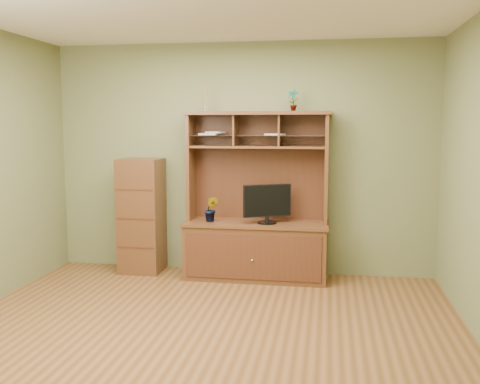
# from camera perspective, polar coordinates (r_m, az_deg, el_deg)

# --- Properties ---
(room) EXTENTS (4.54, 4.04, 2.74)m
(room) POSITION_cam_1_polar(r_m,az_deg,el_deg) (4.37, -4.13, 1.88)
(room) COLOR brown
(room) RESTS_ON ground
(media_hutch) EXTENTS (1.66, 0.61, 1.90)m
(media_hutch) POSITION_cam_1_polar(r_m,az_deg,el_deg) (6.14, 1.74, -4.36)
(media_hutch) COLOR #4A2515
(media_hutch) RESTS_ON room
(monitor) EXTENTS (0.51, 0.29, 0.44)m
(monitor) POSITION_cam_1_polar(r_m,az_deg,el_deg) (5.98, 2.91, -1.18)
(monitor) COLOR black
(monitor) RESTS_ON media_hutch
(orchid_plant) EXTENTS (0.16, 0.13, 0.29)m
(orchid_plant) POSITION_cam_1_polar(r_m,az_deg,el_deg) (6.09, -3.08, -1.83)
(orchid_plant) COLOR #2F581E
(orchid_plant) RESTS_ON media_hutch
(top_plant) EXTENTS (0.14, 0.11, 0.24)m
(top_plant) POSITION_cam_1_polar(r_m,az_deg,el_deg) (6.05, 5.68, 9.71)
(top_plant) COLOR #286724
(top_plant) RESTS_ON media_hutch
(reed_diffuser) EXTENTS (0.06, 0.06, 0.30)m
(reed_diffuser) POSITION_cam_1_polar(r_m,az_deg,el_deg) (6.20, -3.67, 9.66)
(reed_diffuser) COLOR silver
(reed_diffuser) RESTS_ON media_hutch
(magazines) EXTENTS (0.99, 0.21, 0.04)m
(magazines) POSITION_cam_1_polar(r_m,az_deg,el_deg) (6.13, -0.81, 6.25)
(magazines) COLOR #BAB9BF
(magazines) RESTS_ON media_hutch
(side_cabinet) EXTENTS (0.48, 0.44, 1.35)m
(side_cabinet) POSITION_cam_1_polar(r_m,az_deg,el_deg) (6.47, -10.45, -2.49)
(side_cabinet) COLOR #4A2515
(side_cabinet) RESTS_ON room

